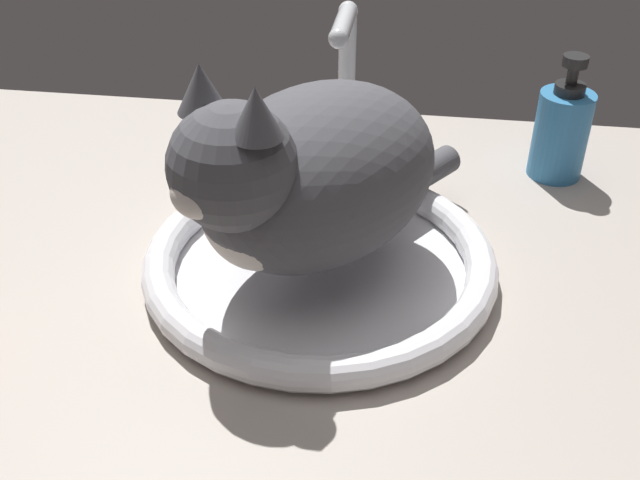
{
  "coord_description": "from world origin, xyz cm",
  "views": [
    {
      "loc": [
        10.32,
        -59.59,
        48.67
      ],
      "look_at": [
        1.76,
        -0.02,
        7.0
      ],
      "focal_mm": 41.89,
      "sensor_mm": 36.0,
      "label": 1
    }
  ],
  "objects_px": {
    "sink_basin": "(320,261)",
    "soap_pump_bottle": "(561,132)",
    "cat": "(305,176)",
    "faucet": "(345,110)"
  },
  "relations": [
    {
      "from": "faucet",
      "to": "sink_basin",
      "type": "bearing_deg",
      "value": -90.0
    },
    {
      "from": "cat",
      "to": "sink_basin",
      "type": "bearing_deg",
      "value": 54.16
    },
    {
      "from": "sink_basin",
      "to": "faucet",
      "type": "height_order",
      "value": "faucet"
    },
    {
      "from": "sink_basin",
      "to": "soap_pump_bottle",
      "type": "height_order",
      "value": "soap_pump_bottle"
    },
    {
      "from": "faucet",
      "to": "soap_pump_bottle",
      "type": "height_order",
      "value": "faucet"
    },
    {
      "from": "sink_basin",
      "to": "cat",
      "type": "xyz_separation_m",
      "value": [
        -0.01,
        -0.02,
        0.11
      ]
    },
    {
      "from": "cat",
      "to": "soap_pump_bottle",
      "type": "relative_size",
      "value": 2.23
    },
    {
      "from": "soap_pump_bottle",
      "to": "sink_basin",
      "type": "bearing_deg",
      "value": -136.79
    },
    {
      "from": "cat",
      "to": "soap_pump_bottle",
      "type": "height_order",
      "value": "cat"
    },
    {
      "from": "sink_basin",
      "to": "soap_pump_bottle",
      "type": "bearing_deg",
      "value": 43.21
    }
  ]
}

